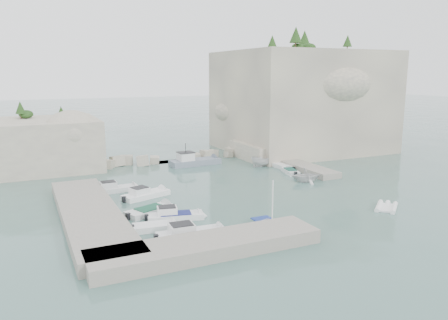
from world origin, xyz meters
name	(u,v)px	position (x,y,z in m)	size (l,w,h in m)	color
ground	(247,196)	(0.00, 0.00, 0.00)	(400.00, 400.00, 0.00)	#4B7069
cliff_east	(301,101)	(23.00, 23.00, 8.50)	(26.00, 22.00, 17.00)	beige
cliff_terrace	(266,151)	(13.00, 18.00, 1.25)	(8.00, 10.00, 2.50)	beige
outcrop_west	(39,144)	(-20.00, 25.00, 3.50)	(16.00, 14.00, 7.00)	beige
quay_west	(90,215)	(-17.00, -1.00, 0.55)	(5.00, 24.00, 1.10)	#9E9689
quay_south	(208,246)	(-10.00, -12.50, 0.55)	(18.00, 4.00, 1.10)	#9E9689
ledge_east	(297,165)	(13.50, 10.00, 0.40)	(3.00, 16.00, 0.80)	#9E9689
breakwater	(174,157)	(-1.00, 22.00, 0.70)	(28.00, 3.00, 1.40)	beige
motorboat_a	(115,192)	(-12.87, 8.05, 0.00)	(5.72, 1.70, 1.40)	silver
motorboat_b	(146,197)	(-10.29, 4.26, 0.00)	(5.82, 1.90, 1.40)	white
motorboat_c	(150,214)	(-11.39, -1.42, 0.00)	(5.41, 1.97, 0.70)	silver
motorboat_d	(176,219)	(-9.70, -4.06, 0.00)	(5.67, 1.69, 1.40)	white
motorboat_e	(155,230)	(-12.22, -5.96, 0.00)	(4.19, 1.72, 0.70)	white
motorboat_f	(192,237)	(-9.94, -8.97, 0.00)	(6.38, 1.90, 1.40)	silver
rowboat	(272,230)	(-3.07, -10.43, 0.00)	(3.76, 5.26, 1.09)	white
inflatable_dinghy	(386,209)	(10.61, -9.99, 0.00)	(3.76, 1.82, 0.44)	white
tender_east_a	(306,182)	(9.82, 2.60, 0.00)	(3.21, 3.72, 1.96)	silver
tender_east_b	(290,173)	(10.57, 7.35, 0.00)	(4.17, 1.42, 0.70)	silver
tender_east_c	(283,168)	(11.46, 10.45, 0.00)	(4.78, 1.54, 0.70)	white
tender_east_d	(265,166)	(9.99, 12.96, 0.00)	(1.88, 4.99, 1.93)	silver
work_boat	(195,165)	(0.88, 17.97, 0.00)	(8.32, 2.46, 2.20)	slate
rowboat_mast	(273,201)	(-3.07, -10.43, 2.65)	(0.10, 0.10, 4.20)	white
vegetation	(273,46)	(17.83, 24.40, 17.93)	(53.48, 13.88, 13.40)	#1E4219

